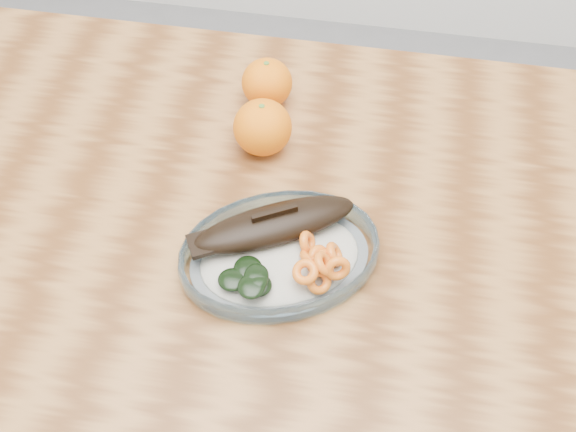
{
  "coord_description": "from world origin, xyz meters",
  "views": [
    {
      "loc": [
        0.19,
        -0.58,
        1.5
      ],
      "look_at": [
        0.08,
        0.01,
        0.77
      ],
      "focal_mm": 45.0,
      "sensor_mm": 36.0,
      "label": 1
    }
  ],
  "objects_px": {
    "dining_table": "(230,263)",
    "orange_left": "(267,83)",
    "orange_right": "(263,127)",
    "plated_meal": "(280,252)"
  },
  "relations": [
    {
      "from": "orange_right",
      "to": "orange_left",
      "type": "bearing_deg",
      "value": 97.49
    },
    {
      "from": "plated_meal",
      "to": "orange_left",
      "type": "xyz_separation_m",
      "value": [
        -0.07,
        0.29,
        0.02
      ]
    },
    {
      "from": "orange_left",
      "to": "orange_right",
      "type": "bearing_deg",
      "value": -82.51
    },
    {
      "from": "plated_meal",
      "to": "orange_left",
      "type": "height_order",
      "value": "plated_meal"
    },
    {
      "from": "plated_meal",
      "to": "orange_right",
      "type": "bearing_deg",
      "value": 82.72
    },
    {
      "from": "orange_left",
      "to": "dining_table",
      "type": "bearing_deg",
      "value": -92.64
    },
    {
      "from": "plated_meal",
      "to": "dining_table",
      "type": "bearing_deg",
      "value": 123.04
    },
    {
      "from": "dining_table",
      "to": "plated_meal",
      "type": "relative_size",
      "value": 1.97
    },
    {
      "from": "plated_meal",
      "to": "orange_right",
      "type": "relative_size",
      "value": 7.31
    },
    {
      "from": "dining_table",
      "to": "orange_left",
      "type": "distance_m",
      "value": 0.28
    }
  ]
}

